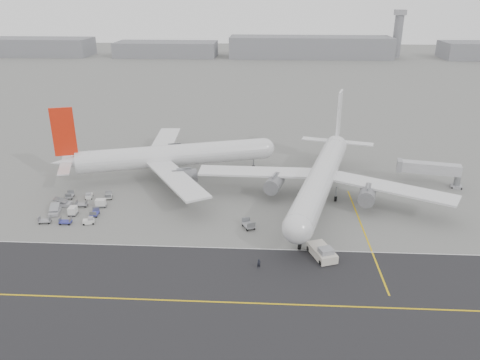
# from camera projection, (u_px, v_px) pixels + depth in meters

# --- Properties ---
(ground) EXTENTS (700.00, 700.00, 0.00)m
(ground) POSITION_uv_depth(u_px,v_px,m) (206.00, 241.00, 86.42)
(ground) COLOR gray
(ground) RESTS_ON ground
(taxiway) EXTENTS (220.00, 59.00, 0.03)m
(taxiway) POSITION_uv_depth(u_px,v_px,m) (224.00, 302.00, 69.52)
(taxiway) COLOR #252527
(taxiway) RESTS_ON ground
(horizon_buildings) EXTENTS (520.00, 28.00, 28.00)m
(horizon_buildings) POSITION_uv_depth(u_px,v_px,m) (295.00, 57.00, 325.43)
(horizon_buildings) COLOR slate
(horizon_buildings) RESTS_ON ground
(control_tower) EXTENTS (7.00, 7.00, 31.25)m
(control_tower) POSITION_uv_depth(u_px,v_px,m) (398.00, 33.00, 320.30)
(control_tower) COLOR slate
(control_tower) RESTS_ON ground
(airliner_a) EXTENTS (52.85, 51.79, 18.79)m
(airliner_a) POSITION_uv_depth(u_px,v_px,m) (169.00, 156.00, 114.65)
(airliner_a) COLOR silver
(airliner_a) RESTS_ON ground
(airliner_b) EXTENTS (54.26, 55.46, 19.56)m
(airliner_b) POSITION_uv_depth(u_px,v_px,m) (322.00, 176.00, 101.53)
(airliner_b) COLOR silver
(airliner_b) RESTS_ON ground
(pushback_tug) EXTENTS (5.09, 8.47, 2.41)m
(pushback_tug) POSITION_uv_depth(u_px,v_px,m) (322.00, 252.00, 80.93)
(pushback_tug) COLOR beige
(pushback_tug) RESTS_ON ground
(jet_bridge) EXTENTS (15.24, 5.82, 5.69)m
(jet_bridge) POSITION_uv_depth(u_px,v_px,m) (430.00, 169.00, 110.13)
(jet_bridge) COLOR gray
(jet_bridge) RESTS_ON ground
(gse_cluster) EXTENTS (18.39, 21.51, 1.81)m
(gse_cluster) POSITION_uv_depth(u_px,v_px,m) (78.00, 210.00, 98.73)
(gse_cluster) COLOR #96979C
(gse_cluster) RESTS_ON ground
(stray_dolly) EXTENTS (2.82, 3.34, 1.76)m
(stray_dolly) POSITION_uv_depth(u_px,v_px,m) (249.00, 228.00, 91.34)
(stray_dolly) COLOR silver
(stray_dolly) RESTS_ON ground
(ground_crew_a) EXTENTS (0.72, 0.58, 1.72)m
(ground_crew_a) POSITION_uv_depth(u_px,v_px,m) (259.00, 264.00, 77.71)
(ground_crew_a) COLOR black
(ground_crew_a) RESTS_ON ground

